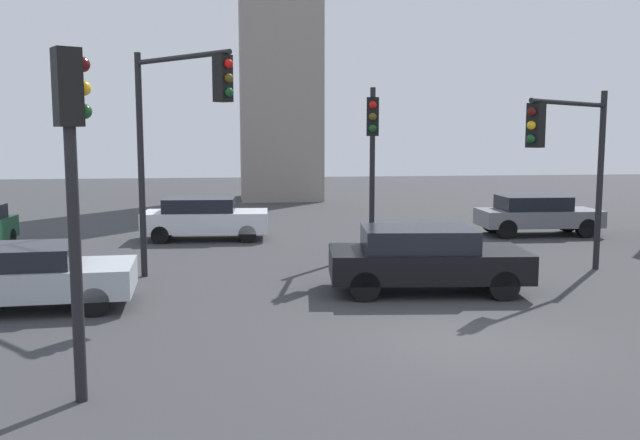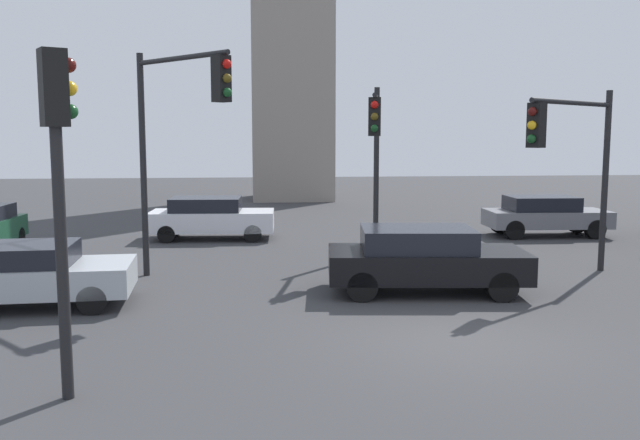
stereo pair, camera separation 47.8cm
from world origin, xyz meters
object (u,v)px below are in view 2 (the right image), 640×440
(car_5, at_px, (545,215))
(traffic_light_1, at_px, (376,140))
(traffic_light_3, at_px, (178,118))
(car_1, at_px, (424,258))
(traffic_light_0, at_px, (58,157))
(traffic_light_4, at_px, (573,146))
(car_4, at_px, (22,274))
(car_2, at_px, (211,217))

(car_5, bearing_deg, traffic_light_1, -146.35)
(traffic_light_3, distance_m, car_1, 6.59)
(traffic_light_0, bearing_deg, traffic_light_3, 54.90)
(traffic_light_0, bearing_deg, traffic_light_1, 29.64)
(traffic_light_4, height_order, car_4, traffic_light_4)
(traffic_light_3, distance_m, car_2, 7.90)
(car_2, bearing_deg, traffic_light_0, -91.34)
(traffic_light_4, bearing_deg, car_5, -147.20)
(car_4, relative_size, car_5, 1.04)
(traffic_light_0, xyz_separation_m, car_4, (-2.27, 5.24, -2.58))
(traffic_light_0, xyz_separation_m, traffic_light_1, (5.98, 9.63, 0.15))
(car_5, bearing_deg, traffic_light_4, -107.54)
(traffic_light_3, relative_size, traffic_light_4, 1.18)
(car_2, bearing_deg, car_4, -107.32)
(traffic_light_4, relative_size, car_5, 1.10)
(car_1, distance_m, car_4, 8.70)
(traffic_light_3, relative_size, car_1, 1.20)
(traffic_light_0, distance_m, car_2, 14.57)
(car_2, xyz_separation_m, car_4, (-3.37, -9.07, -0.05))
(car_1, distance_m, car_2, 10.11)
(car_1, bearing_deg, traffic_light_4, 18.52)
(traffic_light_1, height_order, traffic_light_4, traffic_light_1)
(traffic_light_1, xyz_separation_m, car_4, (-8.25, -4.39, -2.74))
(traffic_light_1, height_order, car_5, traffic_light_1)
(traffic_light_1, bearing_deg, car_1, 17.98)
(car_4, bearing_deg, traffic_light_1, 24.94)
(traffic_light_0, bearing_deg, car_4, 84.94)
(traffic_light_3, xyz_separation_m, car_4, (-3.09, -1.86, -3.27))
(traffic_light_0, bearing_deg, traffic_light_4, 4.15)
(traffic_light_0, bearing_deg, car_5, 18.50)
(traffic_light_1, xyz_separation_m, car_2, (-4.88, 4.68, -2.69))
(traffic_light_4, distance_m, car_2, 12.26)
(car_2, bearing_deg, car_5, 0.63)
(car_2, relative_size, car_5, 1.01)
(traffic_light_1, bearing_deg, traffic_light_0, -20.11)
(traffic_light_1, height_order, traffic_light_3, traffic_light_3)
(traffic_light_0, relative_size, traffic_light_1, 0.94)
(traffic_light_1, relative_size, car_4, 1.12)
(traffic_light_1, xyz_separation_m, traffic_light_4, (4.26, -3.06, -0.12))
(traffic_light_0, xyz_separation_m, car_1, (6.41, 5.71, -2.51))
(car_4, bearing_deg, car_1, 0.02)
(traffic_light_0, xyz_separation_m, car_5, (12.88, 13.81, -2.54))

